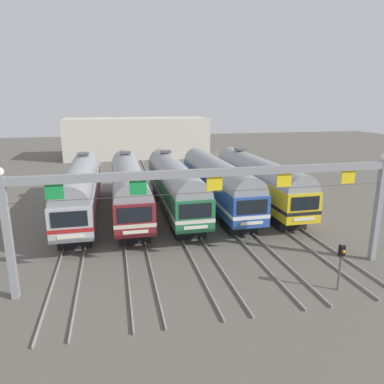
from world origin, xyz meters
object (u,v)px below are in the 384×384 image
object	(u,v)px
commuter_train_green	(174,183)
commuter_train_blue	(217,181)
commuter_train_yellow	(258,179)
catenary_gantry	(214,190)
commuter_train_maroon	(128,185)
yard_signal_mast	(341,258)
commuter_train_stainless	(81,187)

from	to	relation	value
commuter_train_green	commuter_train_blue	xyz separation A→B (m)	(4.18, -0.00, -0.00)
commuter_train_yellow	catenary_gantry	world-z (taller)	catenary_gantry
commuter_train_maroon	commuter_train_blue	world-z (taller)	commuter_train_maroon
yard_signal_mast	commuter_train_stainless	bearing A→B (deg)	131.61
commuter_train_blue	commuter_train_yellow	xyz separation A→B (m)	(4.18, 0.00, 0.00)
commuter_train_blue	yard_signal_mast	xyz separation A→B (m)	(2.09, -16.46, -0.82)
commuter_train_stainless	commuter_train_maroon	distance (m)	4.18
commuter_train_stainless	catenary_gantry	world-z (taller)	catenary_gantry
commuter_train_green	yard_signal_mast	world-z (taller)	commuter_train_green
commuter_train_blue	commuter_train_yellow	size ratio (longest dim) A/B	1.00
commuter_train_stainless	commuter_train_green	world-z (taller)	same
commuter_train_yellow	catenary_gantry	bearing A→B (deg)	-121.75
commuter_train_maroon	yard_signal_mast	xyz separation A→B (m)	(10.44, -16.46, -0.82)
commuter_train_green	commuter_train_yellow	world-z (taller)	same
commuter_train_blue	yard_signal_mast	world-z (taller)	commuter_train_blue
commuter_train_maroon	commuter_train_green	xyz separation A→B (m)	(4.18, 0.00, 0.00)
commuter_train_stainless	commuter_train_yellow	world-z (taller)	same
commuter_train_stainless	catenary_gantry	size ratio (longest dim) A/B	0.82
commuter_train_yellow	yard_signal_mast	world-z (taller)	commuter_train_yellow
commuter_train_green	yard_signal_mast	distance (m)	17.63
catenary_gantry	yard_signal_mast	size ratio (longest dim) A/B	8.24
commuter_train_green	commuter_train_blue	world-z (taller)	commuter_train_green
commuter_train_yellow	yard_signal_mast	xyz separation A→B (m)	(-2.09, -16.46, -0.82)
commuter_train_blue	catenary_gantry	world-z (taller)	catenary_gantry
commuter_train_green	commuter_train_maroon	bearing A→B (deg)	180.00
commuter_train_maroon	commuter_train_yellow	xyz separation A→B (m)	(12.53, 0.00, 0.00)
commuter_train_maroon	catenary_gantry	size ratio (longest dim) A/B	0.82
commuter_train_blue	commuter_train_yellow	world-z (taller)	commuter_train_yellow
commuter_train_stainless	commuter_train_yellow	bearing A→B (deg)	0.00
commuter_train_maroon	commuter_train_green	world-z (taller)	same
commuter_train_green	commuter_train_yellow	bearing A→B (deg)	0.00
commuter_train_maroon	commuter_train_blue	distance (m)	8.35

